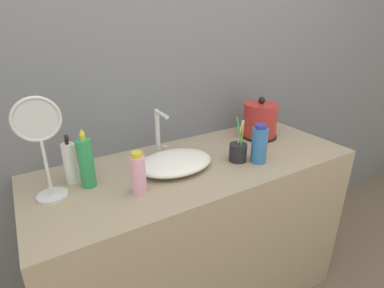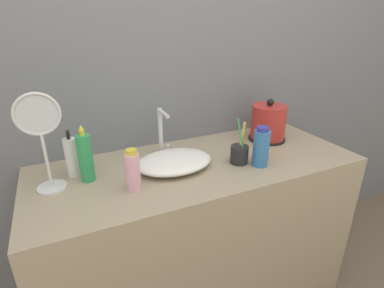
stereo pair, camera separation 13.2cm
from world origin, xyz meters
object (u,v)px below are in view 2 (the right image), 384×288
object	(u,v)px
hand_cream_bottle	(133,171)
mouthwash_bottle	(85,157)
lotion_bottle	(72,157)
vanity_mirror	(41,135)
shampoo_bottle	(261,147)
faucet	(162,130)
electric_kettle	(268,124)
toothbrush_cup	(239,154)

from	to	relation	value
hand_cream_bottle	mouthwash_bottle	bearing A→B (deg)	135.35
lotion_bottle	hand_cream_bottle	world-z (taller)	lotion_bottle
hand_cream_bottle	vanity_mirror	size ratio (longest dim) A/B	0.44
shampoo_bottle	mouthwash_bottle	bearing A→B (deg)	165.72
lotion_bottle	faucet	bearing A→B (deg)	6.25
mouthwash_bottle	hand_cream_bottle	world-z (taller)	mouthwash_bottle
electric_kettle	shampoo_bottle	xyz separation A→B (m)	(-0.22, -0.24, -0.00)
faucet	shampoo_bottle	bearing A→B (deg)	-39.71
lotion_bottle	shampoo_bottle	world-z (taller)	lotion_bottle
toothbrush_cup	lotion_bottle	bearing A→B (deg)	164.66
vanity_mirror	electric_kettle	bearing A→B (deg)	3.48
hand_cream_bottle	vanity_mirror	xyz separation A→B (m)	(-0.29, 0.14, 0.14)
lotion_bottle	mouthwash_bottle	bearing A→B (deg)	-54.23
toothbrush_cup	lotion_bottle	distance (m)	0.72
lotion_bottle	vanity_mirror	world-z (taller)	vanity_mirror
mouthwash_bottle	vanity_mirror	xyz separation A→B (m)	(-0.14, -0.01, 0.12)
shampoo_bottle	mouthwash_bottle	size ratio (longest dim) A/B	0.76
hand_cream_bottle	toothbrush_cup	bearing A→B (deg)	2.92
lotion_bottle	hand_cream_bottle	size ratio (longest dim) A/B	1.20
faucet	shampoo_bottle	world-z (taller)	faucet
mouthwash_bottle	hand_cream_bottle	distance (m)	0.21
mouthwash_bottle	vanity_mirror	size ratio (longest dim) A/B	0.63
mouthwash_bottle	hand_cream_bottle	size ratio (longest dim) A/B	1.43
electric_kettle	hand_cream_bottle	bearing A→B (deg)	-165.56
electric_kettle	lotion_bottle	bearing A→B (deg)	179.31
faucet	vanity_mirror	bearing A→B (deg)	-166.23
electric_kettle	vanity_mirror	bearing A→B (deg)	-176.52
toothbrush_cup	faucet	bearing A→B (deg)	140.25
hand_cream_bottle	electric_kettle	bearing A→B (deg)	14.44
electric_kettle	shampoo_bottle	size ratio (longest dim) A/B	1.25
faucet	toothbrush_cup	xyz separation A→B (m)	(0.28, -0.24, -0.08)
toothbrush_cup	shampoo_bottle	size ratio (longest dim) A/B	1.19
mouthwash_bottle	toothbrush_cup	bearing A→B (deg)	-10.82
electric_kettle	hand_cream_bottle	distance (m)	0.82
mouthwash_bottle	vanity_mirror	world-z (taller)	vanity_mirror
vanity_mirror	hand_cream_bottle	bearing A→B (deg)	-25.64
shampoo_bottle	hand_cream_bottle	bearing A→B (deg)	176.57
lotion_bottle	hand_cream_bottle	xyz separation A→B (m)	(0.20, -0.22, -0.00)
electric_kettle	vanity_mirror	distance (m)	1.09
lotion_bottle	mouthwash_bottle	xyz separation A→B (m)	(0.05, -0.07, 0.02)
toothbrush_cup	hand_cream_bottle	world-z (taller)	toothbrush_cup
shampoo_bottle	faucet	bearing A→B (deg)	140.29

